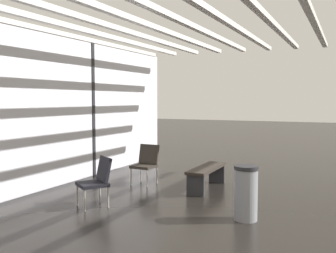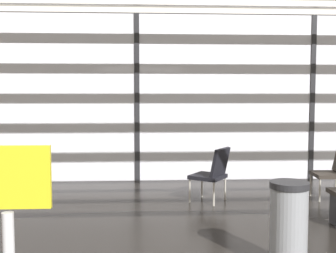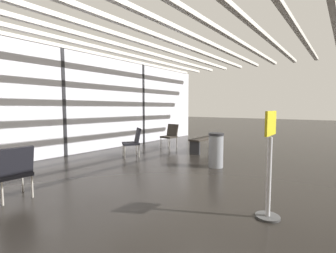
# 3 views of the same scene
# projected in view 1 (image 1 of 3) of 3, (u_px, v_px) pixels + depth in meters

# --- Properties ---
(window_mullion_2) EXTENTS (0.10, 0.12, 3.28)m
(window_mullion_2) POSITION_uv_depth(u_px,v_px,m) (92.00, 110.00, 9.54)
(window_mullion_2) COLOR black
(window_mullion_2) RESTS_ON ground
(lounge_chair_0) EXTENTS (0.71, 0.69, 0.87)m
(lounge_chair_0) POSITION_uv_depth(u_px,v_px,m) (97.00, 178.00, 6.82)
(lounge_chair_0) COLOR black
(lounge_chair_0) RESTS_ON ground
(lounge_chair_1) EXTENTS (0.55, 0.51, 0.87)m
(lounge_chair_1) POSITION_uv_depth(u_px,v_px,m) (146.00, 162.00, 8.67)
(lounge_chair_1) COLOR #28231E
(lounge_chair_1) RESTS_ON ground
(waiting_bench) EXTENTS (1.50, 0.40, 0.47)m
(waiting_bench) POSITION_uv_depth(u_px,v_px,m) (207.00, 172.00, 8.15)
(waiting_bench) COLOR #28231E
(waiting_bench) RESTS_ON ground
(trash_bin) EXTENTS (0.38, 0.38, 0.86)m
(trash_bin) POSITION_uv_depth(u_px,v_px,m) (246.00, 193.00, 6.02)
(trash_bin) COLOR slate
(trash_bin) RESTS_ON ground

